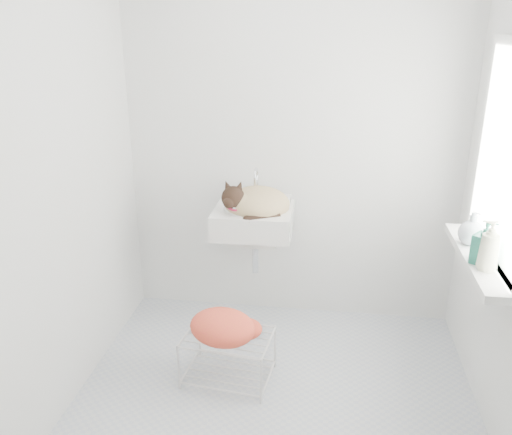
# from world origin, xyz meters

# --- Properties ---
(floor) EXTENTS (2.20, 2.00, 0.02)m
(floor) POSITION_xyz_m (0.00, 0.00, 0.00)
(floor) COLOR #B4B8BC
(floor) RESTS_ON ground
(back_wall) EXTENTS (2.20, 0.02, 2.50)m
(back_wall) POSITION_xyz_m (0.00, 1.00, 1.25)
(back_wall) COLOR white
(back_wall) RESTS_ON ground
(left_wall) EXTENTS (0.02, 2.00, 2.50)m
(left_wall) POSITION_xyz_m (-1.10, 0.00, 1.25)
(left_wall) COLOR white
(left_wall) RESTS_ON ground
(window_glass) EXTENTS (0.01, 0.80, 1.00)m
(window_glass) POSITION_xyz_m (1.09, 0.20, 1.35)
(window_glass) COLOR white
(window_glass) RESTS_ON right_wall
(window_frame) EXTENTS (0.04, 0.90, 1.10)m
(window_frame) POSITION_xyz_m (1.07, 0.20, 1.35)
(window_frame) COLOR white
(window_frame) RESTS_ON right_wall
(windowsill) EXTENTS (0.16, 0.88, 0.04)m
(windowsill) POSITION_xyz_m (1.01, 0.20, 0.83)
(windowsill) COLOR white
(windowsill) RESTS_ON right_wall
(sink) EXTENTS (0.49, 0.43, 0.20)m
(sink) POSITION_xyz_m (-0.22, 0.74, 0.85)
(sink) COLOR white
(sink) RESTS_ON back_wall
(faucet) EXTENTS (0.18, 0.13, 0.18)m
(faucet) POSITION_xyz_m (-0.22, 0.92, 0.99)
(faucet) COLOR silver
(faucet) RESTS_ON sink
(cat) EXTENTS (0.47, 0.41, 0.27)m
(cat) POSITION_xyz_m (-0.21, 0.72, 0.89)
(cat) COLOR #A08959
(cat) RESTS_ON sink
(wire_rack) EXTENTS (0.51, 0.39, 0.29)m
(wire_rack) POSITION_xyz_m (-0.29, 0.15, 0.15)
(wire_rack) COLOR silver
(wire_rack) RESTS_ON floor
(towel) EXTENTS (0.46, 0.39, 0.16)m
(towel) POSITION_xyz_m (-0.30, 0.11, 0.32)
(towel) COLOR #CE6127
(towel) RESTS_ON wire_rack
(bottle_a) EXTENTS (0.09, 0.09, 0.21)m
(bottle_a) POSITION_xyz_m (1.00, 0.03, 0.85)
(bottle_a) COLOR beige
(bottle_a) RESTS_ON windowsill
(bottle_b) EXTENTS (0.14, 0.14, 0.22)m
(bottle_b) POSITION_xyz_m (1.00, 0.10, 0.85)
(bottle_b) COLOR #22705C
(bottle_b) RESTS_ON windowsill
(bottle_c) EXTENTS (0.20, 0.20, 0.18)m
(bottle_c) POSITION_xyz_m (1.00, 0.34, 0.85)
(bottle_c) COLOR silver
(bottle_c) RESTS_ON windowsill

